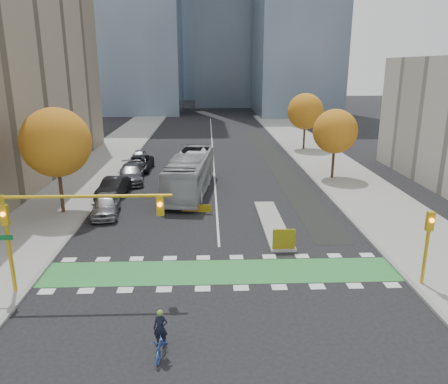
{
  "coord_description": "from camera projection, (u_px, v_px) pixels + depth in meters",
  "views": [
    {
      "loc": [
        -0.66,
        -20.77,
        11.13
      ],
      "look_at": [
        0.4,
        7.25,
        3.0
      ],
      "focal_mm": 35.0,
      "sensor_mm": 36.0,
      "label": 1
    }
  ],
  "objects": [
    {
      "name": "sidewalk_east",
      "position": [
        353.0,
        183.0,
        42.72
      ],
      "size": [
        7.0,
        120.0,
        0.15
      ],
      "primitive_type": "cube",
      "color": "gray",
      "rests_on": "ground"
    },
    {
      "name": "curb_east",
      "position": [
        317.0,
        183.0,
        42.59
      ],
      "size": [
        0.3,
        120.0,
        0.16
      ],
      "primitive_type": "cube",
      "color": "gray",
      "rests_on": "ground"
    },
    {
      "name": "bike_lane_paint",
      "position": [
        276.0,
        163.0,
        52.12
      ],
      "size": [
        2.5,
        50.0,
        0.01
      ],
      "primitive_type": "cube",
      "color": "black",
      "rests_on": "ground"
    },
    {
      "name": "median_island",
      "position": [
        272.0,
        223.0,
        31.82
      ],
      "size": [
        1.6,
        10.0,
        0.16
      ],
      "primitive_type": "cube",
      "color": "gray",
      "rests_on": "ground"
    },
    {
      "name": "parked_car_e",
      "position": [
        139.0,
        156.0,
        52.79
      ],
      "size": [
        1.6,
        3.93,
        1.33
      ],
      "primitive_type": "imported",
      "rotation": [
        0.0,
        0.0,
        0.01
      ],
      "color": "#A3A3A9",
      "rests_on": "ground"
    },
    {
      "name": "bike_crossing",
      "position": [
        221.0,
        272.0,
        24.5
      ],
      "size": [
        20.0,
        3.0,
        0.01
      ],
      "primitive_type": "cube",
      "color": "#2A8238",
      "rests_on": "ground"
    },
    {
      "name": "curb_west",
      "position": [
        111.0,
        185.0,
        41.87
      ],
      "size": [
        0.3,
        120.0,
        0.16
      ],
      "primitive_type": "cube",
      "color": "gray",
      "rests_on": "ground"
    },
    {
      "name": "parked_car_b",
      "position": [
        113.0,
        188.0,
        38.35
      ],
      "size": [
        2.42,
        5.24,
        1.66
      ],
      "primitive_type": "imported",
      "rotation": [
        0.0,
        0.0,
        -0.14
      ],
      "color": "black",
      "rests_on": "ground"
    },
    {
      "name": "tree_east_far",
      "position": [
        305.0,
        111.0,
        58.52
      ],
      "size": [
        4.8,
        4.8,
        7.65
      ],
      "color": "#332114",
      "rests_on": "ground"
    },
    {
      "name": "parked_car_c",
      "position": [
        131.0,
        174.0,
        43.17
      ],
      "size": [
        3.15,
        6.18,
        1.72
      ],
      "primitive_type": "imported",
      "rotation": [
        0.0,
        0.0,
        0.13
      ],
      "color": "#505055",
      "rests_on": "ground"
    },
    {
      "name": "bus",
      "position": [
        190.0,
        173.0,
        39.46
      ],
      "size": [
        4.43,
        13.01,
        3.55
      ],
      "primitive_type": "imported",
      "rotation": [
        0.0,
        0.0,
        -0.12
      ],
      "color": "#A7ABAF",
      "rests_on": "ground"
    },
    {
      "name": "centre_line",
      "position": [
        212.0,
        148.0,
        61.45
      ],
      "size": [
        0.15,
        70.0,
        0.01
      ],
      "primitive_type": "cube",
      "color": "silver",
      "rests_on": "ground"
    },
    {
      "name": "traffic_signal_east",
      "position": [
        428.0,
        237.0,
        22.19
      ],
      "size": [
        0.35,
        0.43,
        4.1
      ],
      "color": "#BF9914",
      "rests_on": "ground"
    },
    {
      "name": "sidewalk_west",
      "position": [
        74.0,
        186.0,
        41.74
      ],
      "size": [
        7.0,
        120.0,
        0.15
      ],
      "primitive_type": "cube",
      "color": "gray",
      "rests_on": "ground"
    },
    {
      "name": "parked_car_d",
      "position": [
        139.0,
        163.0,
        47.98
      ],
      "size": [
        2.85,
        5.84,
        1.6
      ],
      "primitive_type": "imported",
      "rotation": [
        0.0,
        0.0,
        -0.03
      ],
      "color": "black",
      "rests_on": "ground"
    },
    {
      "name": "tree_east_near",
      "position": [
        335.0,
        131.0,
        43.25
      ],
      "size": [
        4.4,
        4.4,
        7.08
      ],
      "color": "#332114",
      "rests_on": "ground"
    },
    {
      "name": "hazard_board",
      "position": [
        284.0,
        239.0,
        27.01
      ],
      "size": [
        1.4,
        0.12,
        1.3
      ],
      "primitive_type": "cube",
      "color": "yellow",
      "rests_on": "median_island"
    },
    {
      "name": "parked_car_a",
      "position": [
        106.0,
        205.0,
        33.57
      ],
      "size": [
        2.53,
        5.09,
        1.67
      ],
      "primitive_type": "imported",
      "rotation": [
        0.0,
        0.0,
        0.12
      ],
      "color": "gray",
      "rests_on": "ground"
    },
    {
      "name": "tree_west",
      "position": [
        56.0,
        142.0,
        32.58
      ],
      "size": [
        5.2,
        5.2,
        8.22
      ],
      "color": "#332114",
      "rests_on": "ground"
    },
    {
      "name": "cyclist",
      "position": [
        161.0,
        340.0,
        17.26
      ],
      "size": [
        0.78,
        1.81,
        2.03
      ],
      "rotation": [
        0.0,
        0.0,
        -0.1
      ],
      "color": "#22459C",
      "rests_on": "ground"
    },
    {
      "name": "traffic_signal_west",
      "position": [
        59.0,
        218.0,
        21.16
      ],
      "size": [
        8.53,
        0.56,
        5.2
      ],
      "color": "#BF9914",
      "rests_on": "ground"
    },
    {
      "name": "ground",
      "position": [
        222.0,
        285.0,
        23.06
      ],
      "size": [
        300.0,
        300.0,
        0.0
      ],
      "primitive_type": "plane",
      "color": "black",
      "rests_on": "ground"
    }
  ]
}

